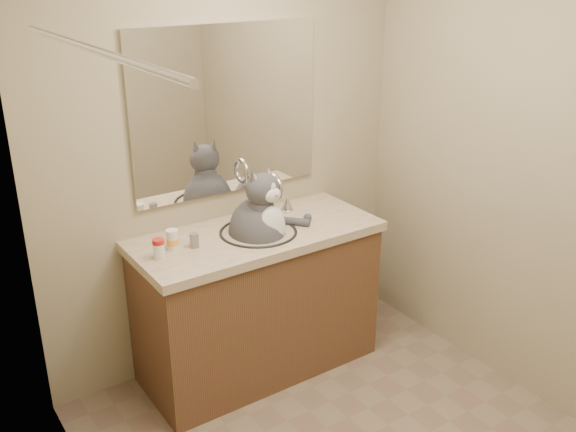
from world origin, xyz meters
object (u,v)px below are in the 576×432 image
object	(u,v)px
pill_bottle_redcap	(159,249)
grey_canister	(194,240)
pill_bottle_orange	(172,240)
cat	(259,228)

from	to	relation	value
pill_bottle_redcap	grey_canister	xyz separation A→B (m)	(0.20, 0.02, -0.01)
pill_bottle_orange	pill_bottle_redcap	bearing A→B (deg)	-148.00
pill_bottle_redcap	pill_bottle_orange	world-z (taller)	pill_bottle_orange
cat	pill_bottle_redcap	distance (m)	0.56
cat	grey_canister	xyz separation A→B (m)	(-0.36, 0.03, 0.01)
pill_bottle_orange	grey_canister	world-z (taller)	pill_bottle_orange
cat	pill_bottle_orange	world-z (taller)	cat
pill_bottle_orange	grey_canister	distance (m)	0.11
cat	pill_bottle_redcap	world-z (taller)	cat
pill_bottle_redcap	pill_bottle_orange	xyz separation A→B (m)	(0.10, 0.06, -0.00)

